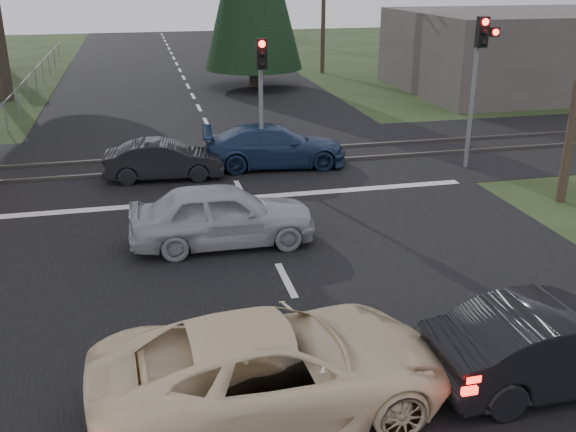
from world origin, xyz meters
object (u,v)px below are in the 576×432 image
object	(u,v)px
blue_sedan	(275,146)
traffic_signal_right	(479,64)
dark_car_far	(164,160)
traffic_signal_center	(261,82)
dark_hatchback	(560,345)
silver_car	(223,215)
cream_coupe	(274,368)

from	to	relation	value
blue_sedan	traffic_signal_right	bearing A→B (deg)	-100.13
dark_car_far	blue_sedan	bearing A→B (deg)	-76.92
traffic_signal_right	blue_sedan	xyz separation A→B (m)	(-6.07, 1.62, -2.64)
traffic_signal_center	dark_hatchback	bearing A→B (deg)	-79.24
dark_hatchback	silver_car	distance (m)	7.80
traffic_signal_center	blue_sedan	bearing A→B (deg)	40.72
traffic_signal_right	blue_sedan	distance (m)	6.81
traffic_signal_center	dark_hatchback	xyz separation A→B (m)	(2.29, -12.03, -2.13)
silver_car	dark_car_far	size ratio (longest dim) A/B	1.19
traffic_signal_center	dark_car_far	world-z (taller)	traffic_signal_center
cream_coupe	dark_car_far	bearing A→B (deg)	1.90
traffic_signal_right	traffic_signal_center	distance (m)	6.68
traffic_signal_right	silver_car	xyz separation A→B (m)	(-8.55, -4.30, -2.59)
dark_car_far	dark_hatchback	bearing A→B (deg)	-151.49
silver_car	blue_sedan	size ratio (longest dim) A/B	0.92
cream_coupe	dark_car_far	world-z (taller)	cream_coupe
dark_hatchback	cream_coupe	bearing A→B (deg)	84.50
dark_car_far	traffic_signal_center	bearing A→B (deg)	-83.17
traffic_signal_right	dark_car_far	size ratio (longest dim) A/B	1.32
traffic_signal_right	dark_hatchback	xyz separation A→B (m)	(-4.26, -10.82, -2.63)
silver_car	blue_sedan	distance (m)	6.42
dark_hatchback	silver_car	xyz separation A→B (m)	(-4.28, 6.52, 0.05)
traffic_signal_right	dark_hatchback	size ratio (longest dim) A/B	1.14
silver_car	blue_sedan	bearing A→B (deg)	-22.11
dark_hatchback	blue_sedan	world-z (taller)	dark_hatchback
traffic_signal_center	dark_car_far	distance (m)	3.79
traffic_signal_right	cream_coupe	distance (m)	13.83
dark_car_far	cream_coupe	bearing A→B (deg)	-170.92
blue_sedan	cream_coupe	bearing A→B (deg)	172.78
traffic_signal_right	blue_sedan	bearing A→B (deg)	165.08
traffic_signal_center	dark_car_far	size ratio (longest dim) A/B	1.15
blue_sedan	dark_car_far	world-z (taller)	blue_sedan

